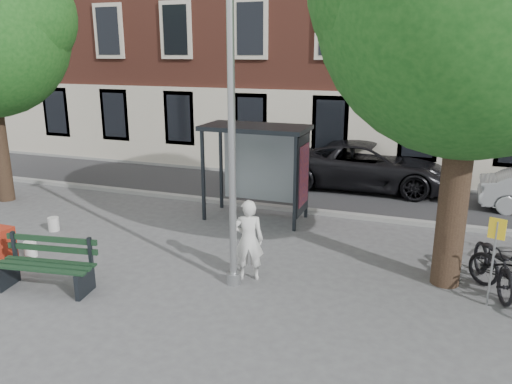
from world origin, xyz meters
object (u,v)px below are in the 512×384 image
Objects in this scene: car_dark at (367,165)px; bike_c at (494,263)px; bench at (47,267)px; painter at (248,240)px; notice_sign at (495,245)px; lamppost at (232,148)px; bus_shelter at (270,152)px.

bike_c is at bearing -153.96° from car_dark.
painter is at bearing 18.28° from bench.
notice_sign is at bearing -114.09° from bike_c.
painter is (0.19, 0.34, -1.94)m from lamppost.
lamppost reaches higher than car_dark.
car_dark is at bearing 55.36° from bench.
bench is 0.98× the size of bike_c.
bike_c is at bearing -24.76° from bus_shelter.
bus_shelter is 0.50× the size of car_dark.
bench is (-3.54, -1.80, -0.38)m from painter.
painter is 4.58m from notice_sign.
lamppost is 3.02× the size of bench.
bike_c is 0.36× the size of car_dark.
bike_c is 7.61m from car_dark.
bench is at bearing -116.24° from bus_shelter.
notice_sign is at bearing 9.45° from lamppost.
bus_shelter reaches higher than bench.
lamppost reaches higher than bench.
lamppost reaches higher than bike_c.
notice_sign is (5.35, -3.32, -0.73)m from bus_shelter.
bike_c is at bearing 17.96° from lamppost.
bench is (-3.35, -1.46, -2.32)m from lamppost.
car_dark is at bearing 80.19° from lamppost.
painter is 0.30× the size of car_dark.
bike_c is at bearing 99.56° from notice_sign.
painter is at bearing 60.45° from lamppost.
bike_c is (8.22, 3.04, 0.08)m from bench.
bus_shelter is at bearing 98.43° from lamppost.
lamppost is at bearing 169.49° from car_dark.
bench is 8.43m from notice_sign.
lamppost is 1.07× the size of car_dark.
lamppost is at bearing -151.61° from notice_sign.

